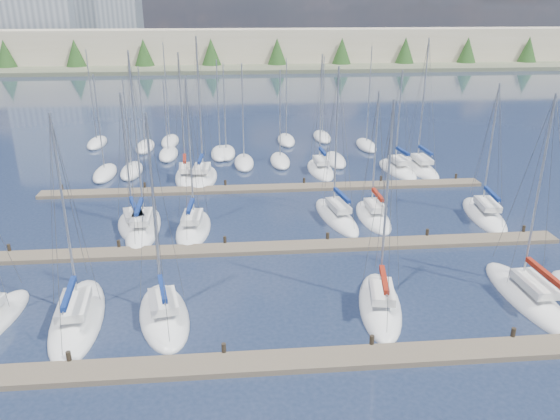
{
  "coord_description": "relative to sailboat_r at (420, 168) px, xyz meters",
  "views": [
    {
      "loc": [
        -3.22,
        -21.56,
        17.82
      ],
      "look_at": [
        0.0,
        14.0,
        4.0
      ],
      "focal_mm": 35.0,
      "sensor_mm": 36.0,
      "label": 1
    }
  ],
  "objects": [
    {
      "name": "sailboat_n",
      "position": [
        -25.84,
        -1.14,
        0.01
      ],
      "size": [
        2.82,
        7.68,
        13.7
      ],
      "rotation": [
        0.0,
        0.0,
        0.07
      ],
      "color": "white",
      "rests_on": "ground"
    },
    {
      "name": "sailboat_q",
      "position": [
        -2.63,
        -0.27,
        -0.01
      ],
      "size": [
        3.78,
        8.26,
        11.65
      ],
      "rotation": [
        0.0,
        0.0,
        0.12
      ],
      "color": "white",
      "rests_on": "ground"
    },
    {
      "name": "dock_near",
      "position": [
        -17.65,
        -33.38,
        -0.03
      ],
      "size": [
        44.0,
        1.93,
        1.1
      ],
      "color": "#6B5E4C",
      "rests_on": "ground"
    },
    {
      "name": "ground",
      "position": [
        -17.65,
        24.61,
        -0.19
      ],
      "size": [
        400.0,
        400.0,
        0.0
      ],
      "primitive_type": "plane",
      "color": "#242F48",
      "rests_on": "ground"
    },
    {
      "name": "sailboat_d",
      "position": [
        -12.07,
        -28.33,
        -0.0
      ],
      "size": [
        3.94,
        8.52,
        13.45
      ],
      "rotation": [
        0.0,
        0.0,
        -0.17
      ],
      "color": "white",
      "rests_on": "ground"
    },
    {
      "name": "dock_mid",
      "position": [
        -17.65,
        -19.38,
        -0.03
      ],
      "size": [
        44.0,
        1.93,
        1.1
      ],
      "color": "#6B5E4C",
      "rests_on": "ground"
    },
    {
      "name": "dock_far",
      "position": [
        -17.65,
        -5.38,
        -0.03
      ],
      "size": [
        44.0,
        1.93,
        1.1
      ],
      "color": "#6B5E4C",
      "rests_on": "ground"
    },
    {
      "name": "sailboat_m",
      "position": [
        0.96,
        -14.37,
        -0.01
      ],
      "size": [
        3.64,
        8.98,
        12.18
      ],
      "rotation": [
        0.0,
        0.0,
        -0.11
      ],
      "color": "white",
      "rests_on": "ground"
    },
    {
      "name": "sailboat_c",
      "position": [
        -25.24,
        -28.33,
        -0.01
      ],
      "size": [
        4.34,
        8.14,
        12.97
      ],
      "rotation": [
        0.0,
        0.0,
        0.2
      ],
      "color": "white",
      "rests_on": "ground"
    },
    {
      "name": "sailboat_l",
      "position": [
        -8.83,
        -13.87,
        -0.01
      ],
      "size": [
        2.56,
        7.56,
        11.61
      ],
      "rotation": [
        0.0,
        0.0,
        0.01
      ],
      "color": "white",
      "rests_on": "ground"
    },
    {
      "name": "sailboat_o",
      "position": [
        -24.07,
        -1.32,
        0.0
      ],
      "size": [
        3.5,
        8.37,
        15.24
      ],
      "rotation": [
        0.0,
        0.0,
        -0.06
      ],
      "color": "white",
      "rests_on": "ground"
    },
    {
      "name": "sailboat_p",
      "position": [
        -11.18,
        0.43,
        -0.0
      ],
      "size": [
        2.84,
        7.86,
        13.27
      ],
      "rotation": [
        0.0,
        0.0,
        0.03
      ],
      "color": "white",
      "rests_on": "ground"
    },
    {
      "name": "sailboat_k",
      "position": [
        -12.02,
        -13.55,
        0.0
      ],
      "size": [
        3.76,
        9.22,
        13.58
      ],
      "rotation": [
        0.0,
        0.0,
        0.15
      ],
      "color": "white",
      "rests_on": "ground"
    },
    {
      "name": "sailboat_h",
      "position": [
        -29.18,
        -14.18,
        -0.01
      ],
      "size": [
        4.4,
        7.35,
        11.84
      ],
      "rotation": [
        0.0,
        0.0,
        0.27
      ],
      "color": "white",
      "rests_on": "ground"
    },
    {
      "name": "distant_boats",
      "position": [
        -21.99,
        8.37,
        0.11
      ],
      "size": [
        36.93,
        20.75,
        13.3
      ],
      "color": "#9EA0A5",
      "rests_on": "ground"
    },
    {
      "name": "sailboat_b",
      "position": [
        -30.33,
        -28.14,
        -0.02
      ],
      "size": [
        3.84,
        9.76,
        12.98
      ],
      "rotation": [
        0.0,
        0.0,
        0.1
      ],
      "color": "white",
      "rests_on": "ground"
    },
    {
      "name": "shoreline",
      "position": [
        -30.94,
        114.38,
        7.26
      ],
      "size": [
        400.0,
        60.0,
        38.0
      ],
      "color": "#666B51",
      "rests_on": "ground"
    },
    {
      "name": "sailboat_f",
      "position": [
        -2.47,
        -28.18,
        -0.01
      ],
      "size": [
        3.0,
        9.7,
        13.61
      ],
      "rotation": [
        0.0,
        0.0,
        0.03
      ],
      "color": "white",
      "rests_on": "ground"
    },
    {
      "name": "sailboat_r",
      "position": [
        0.0,
        0.0,
        0.0
      ],
      "size": [
        3.08,
        9.28,
        14.85
      ],
      "rotation": [
        0.0,
        0.0,
        0.04
      ],
      "color": "white",
      "rests_on": "ground"
    },
    {
      "name": "sailboat_i",
      "position": [
        -28.36,
        -14.7,
        0.0
      ],
      "size": [
        2.75,
        9.34,
        15.03
      ],
      "rotation": [
        0.0,
        0.0,
        0.01
      ],
      "color": "white",
      "rests_on": "ground"
    },
    {
      "name": "sailboat_j",
      "position": [
        -24.25,
        -15.11,
        -0.0
      ],
      "size": [
        3.24,
        7.96,
        13.17
      ],
      "rotation": [
        0.0,
        0.0,
        -0.07
      ],
      "color": "white",
      "rests_on": "ground"
    }
  ]
}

